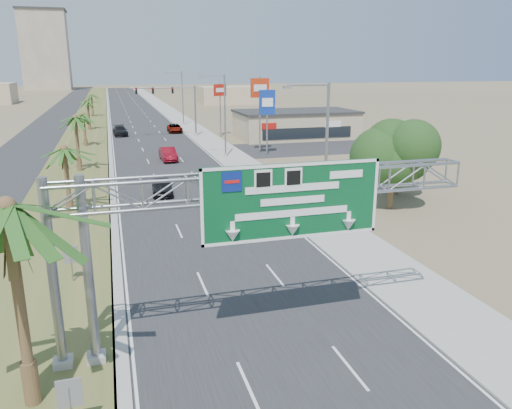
{
  "coord_description": "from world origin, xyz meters",
  "views": [
    {
      "loc": [
        -6.03,
        -7.88,
        11.05
      ],
      "look_at": [
        0.83,
        15.65,
        4.2
      ],
      "focal_mm": 35.0,
      "sensor_mm": 36.0,
      "label": 1
    }
  ],
  "objects": [
    {
      "name": "streetlight_mid",
      "position": [
        7.3,
        52.0,
        4.69
      ],
      "size": [
        3.27,
        0.44,
        10.0
      ],
      "color": "gray",
      "rests_on": "ground"
    },
    {
      "name": "pole_sign_blue",
      "position": [
        12.87,
        52.01,
        6.27
      ],
      "size": [
        2.0,
        0.38,
        8.35
      ],
      "color": "gray",
      "rests_on": "ground"
    },
    {
      "name": "store_building",
      "position": [
        22.0,
        66.0,
        2.0
      ],
      "size": [
        18.0,
        10.0,
        4.0
      ],
      "primitive_type": "cube",
      "color": "tan",
      "rests_on": "ground"
    },
    {
      "name": "opposing_road",
      "position": [
        -17.0,
        110.0,
        0.01
      ],
      "size": [
        8.0,
        300.0,
        0.02
      ],
      "primitive_type": "cube",
      "color": "#28282B",
      "rests_on": "ground"
    },
    {
      "name": "palm_row_f",
      "position": [
        -9.5,
        110.0,
        4.71
      ],
      "size": [
        3.99,
        3.99,
        5.75
      ],
      "color": "brown",
      "rests_on": "ground"
    },
    {
      "name": "streetlight_far",
      "position": [
        7.3,
        88.0,
        4.69
      ],
      "size": [
        3.27,
        0.44,
        10.0
      ],
      "color": "gray",
      "rests_on": "ground"
    },
    {
      "name": "car_mid_lane",
      "position": [
        0.4,
        51.85,
        0.79
      ],
      "size": [
        1.87,
        4.86,
        1.58
      ],
      "primitive_type": "imported",
      "rotation": [
        0.0,
        0.0,
        0.04
      ],
      "color": "maroon",
      "rests_on": "ground"
    },
    {
      "name": "sidewalk_right",
      "position": [
        8.5,
        110.0,
        0.05
      ],
      "size": [
        4.0,
        300.0,
        0.1
      ],
      "primitive_type": "cube",
      "color": "#9E9B93",
      "rests_on": "ground"
    },
    {
      "name": "median_signback_b",
      "position": [
        -8.5,
        18.0,
        1.45
      ],
      "size": [
        0.75,
        0.08,
        2.08
      ],
      "color": "gray",
      "rests_on": "ground"
    },
    {
      "name": "median_grass",
      "position": [
        -10.0,
        110.0,
        0.06
      ],
      "size": [
        7.0,
        300.0,
        0.12
      ],
      "primitive_type": "cube",
      "color": "#515E29",
      "rests_on": "ground"
    },
    {
      "name": "signal_mast",
      "position": [
        5.17,
        71.97,
        4.85
      ],
      "size": [
        10.28,
        0.71,
        8.0
      ],
      "color": "gray",
      "rests_on": "ground"
    },
    {
      "name": "palm_row_c",
      "position": [
        -9.5,
        48.0,
        5.66
      ],
      "size": [
        3.99,
        3.99,
        6.75
      ],
      "color": "brown",
      "rests_on": "ground"
    },
    {
      "name": "streetlight_near",
      "position": [
        7.3,
        22.0,
        4.69
      ],
      "size": [
        3.27,
        0.44,
        10.0
      ],
      "color": "gray",
      "rests_on": "ground"
    },
    {
      "name": "palm_row_d",
      "position": [
        -9.5,
        66.0,
        4.42
      ],
      "size": [
        3.99,
        3.99,
        5.45
      ],
      "color": "brown",
      "rests_on": "ground"
    },
    {
      "name": "palm_row_e",
      "position": [
        -9.5,
        85.0,
        5.09
      ],
      "size": [
        3.99,
        3.99,
        6.15
      ],
      "color": "brown",
      "rests_on": "ground"
    },
    {
      "name": "car_left_lane",
      "position": [
        -2.0,
        35.56,
        0.75
      ],
      "size": [
        2.06,
        4.5,
        1.5
      ],
      "primitive_type": "imported",
      "rotation": [
        0.0,
        0.0,
        -0.07
      ],
      "color": "black",
      "rests_on": "ground"
    },
    {
      "name": "oak_far",
      "position": [
        18.0,
        30.0,
        3.82
      ],
      "size": [
        3.5,
        3.5,
        5.6
      ],
      "color": "brown",
      "rests_on": "ground"
    },
    {
      "name": "car_right_lane",
      "position": [
        4.55,
        78.0,
        0.7
      ],
      "size": [
        2.5,
        5.12,
        1.4
      ],
      "primitive_type": "imported",
      "rotation": [
        0.0,
        0.0,
        -0.03
      ],
      "color": "gray",
      "rests_on": "ground"
    },
    {
      "name": "pole_sign_red_far",
      "position": [
        10.91,
        70.39,
        6.66
      ],
      "size": [
        2.15,
        1.11,
        8.43
      ],
      "color": "gray",
      "rests_on": "ground"
    },
    {
      "name": "median_signback_a",
      "position": [
        -7.8,
        6.0,
        1.45
      ],
      "size": [
        0.75,
        0.08,
        2.08
      ],
      "color": "gray",
      "rests_on": "ground"
    },
    {
      "name": "car_far",
      "position": [
        -4.51,
        76.35,
        0.77
      ],
      "size": [
        2.47,
        5.4,
        1.53
      ],
      "primitive_type": "imported",
      "rotation": [
        0.0,
        0.0,
        0.06
      ],
      "color": "black",
      "rests_on": "ground"
    },
    {
      "name": "pole_sign_red_near",
      "position": [
        12.54,
        54.08,
        7.68
      ],
      "size": [
        2.4,
        0.38,
        9.7
      ],
      "color": "gray",
      "rests_on": "ground"
    },
    {
      "name": "palm_near",
      "position": [
        -9.2,
        8.0,
        6.93
      ],
      "size": [
        5.7,
        5.7,
        8.35
      ],
      "color": "brown",
      "rests_on": "ground"
    },
    {
      "name": "road",
      "position": [
        0.0,
        110.0,
        0.01
      ],
      "size": [
        12.0,
        300.0,
        0.02
      ],
      "primitive_type": "cube",
      "color": "#28282B",
      "rests_on": "ground"
    },
    {
      "name": "oak_near",
      "position": [
        15.0,
        26.0,
        4.53
      ],
      "size": [
        4.5,
        4.5,
        6.8
      ],
      "color": "brown",
      "rests_on": "ground"
    },
    {
      "name": "building_distant_right",
      "position": [
        30.0,
        140.0,
        2.5
      ],
      "size": [
        20.0,
        12.0,
        5.0
      ],
      "primitive_type": "cube",
      "color": "tan",
      "rests_on": "ground"
    },
    {
      "name": "sign_gantry",
      "position": [
        -1.06,
        9.93,
        6.06
      ],
      "size": [
        16.75,
        1.24,
        7.5
      ],
      "color": "gray",
      "rests_on": "ground"
    },
    {
      "name": "palm_row_b",
      "position": [
        -9.5,
        32.0,
        4.9
      ],
      "size": [
        3.99,
        3.99,
        5.95
      ],
      "color": "brown",
      "rests_on": "ground"
    },
    {
      "name": "tower_distant",
      "position": [
        -32.0,
        250.0,
        17.5
      ],
      "size": [
        20.0,
        16.0,
        35.0
      ],
      "primitive_type": "cube",
      "color": "gray",
      "rests_on": "ground"
    }
  ]
}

